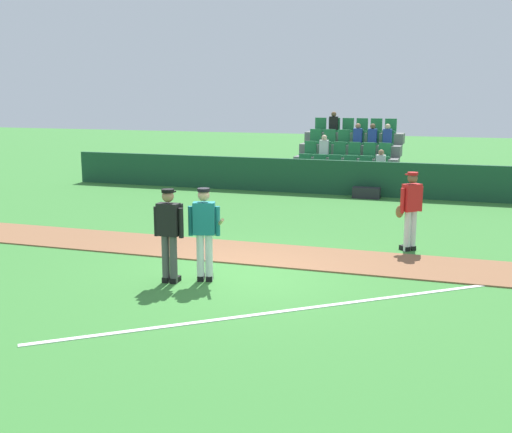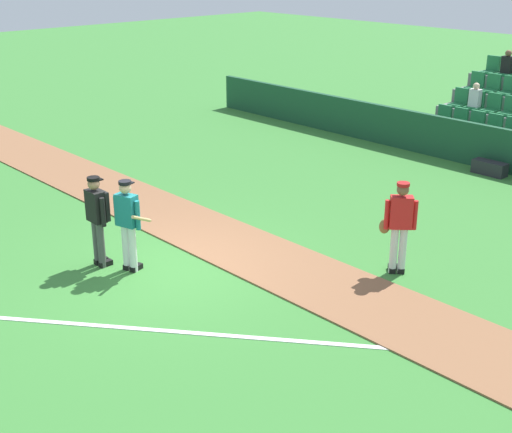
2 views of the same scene
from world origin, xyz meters
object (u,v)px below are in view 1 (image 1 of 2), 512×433
(umpire_home_plate, at_px, (169,230))
(equipment_bag, at_px, (366,193))
(runner_red_jersey, at_px, (410,208))
(batter_teal_jersey, at_px, (205,231))

(umpire_home_plate, bearing_deg, equipment_bag, 78.84)
(umpire_home_plate, bearing_deg, runner_red_jersey, 43.60)
(batter_teal_jersey, distance_m, runner_red_jersey, 4.93)
(equipment_bag, bearing_deg, umpire_home_plate, -101.16)
(runner_red_jersey, bearing_deg, batter_teal_jersey, -134.15)
(batter_teal_jersey, relative_size, runner_red_jersey, 1.00)
(umpire_home_plate, bearing_deg, batter_teal_jersey, 26.19)
(batter_teal_jersey, bearing_deg, umpire_home_plate, -153.81)
(batter_teal_jersey, xyz_separation_m, umpire_home_plate, (-0.58, -0.29, 0.03))
(batter_teal_jersey, xyz_separation_m, equipment_bag, (1.50, 10.27, -0.79))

